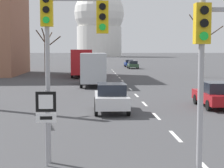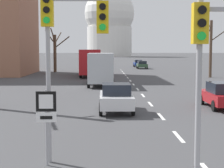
% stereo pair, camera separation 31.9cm
% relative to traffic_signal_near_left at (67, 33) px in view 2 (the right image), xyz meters
% --- Properties ---
extents(lane_stripe_1, '(0.16, 2.00, 0.01)m').
position_rel_traffic_signal_near_left_xyz_m(lane_stripe_1, '(4.10, 3.29, -3.95)').
color(lane_stripe_1, silver).
rests_on(lane_stripe_1, ground_plane).
extents(lane_stripe_2, '(0.16, 2.00, 0.01)m').
position_rel_traffic_signal_near_left_xyz_m(lane_stripe_2, '(4.10, 7.79, -3.95)').
color(lane_stripe_2, silver).
rests_on(lane_stripe_2, ground_plane).
extents(lane_stripe_3, '(0.16, 2.00, 0.01)m').
position_rel_traffic_signal_near_left_xyz_m(lane_stripe_3, '(4.10, 12.29, -3.95)').
color(lane_stripe_3, silver).
rests_on(lane_stripe_3, ground_plane).
extents(lane_stripe_4, '(0.16, 2.00, 0.01)m').
position_rel_traffic_signal_near_left_xyz_m(lane_stripe_4, '(4.10, 16.79, -3.95)').
color(lane_stripe_4, silver).
rests_on(lane_stripe_4, ground_plane).
extents(lane_stripe_5, '(0.16, 2.00, 0.01)m').
position_rel_traffic_signal_near_left_xyz_m(lane_stripe_5, '(4.10, 21.29, -3.95)').
color(lane_stripe_5, silver).
rests_on(lane_stripe_5, ground_plane).
extents(lane_stripe_6, '(0.16, 2.00, 0.01)m').
position_rel_traffic_signal_near_left_xyz_m(lane_stripe_6, '(4.10, 25.79, -3.95)').
color(lane_stripe_6, silver).
rests_on(lane_stripe_6, ground_plane).
extents(lane_stripe_7, '(0.16, 2.00, 0.01)m').
position_rel_traffic_signal_near_left_xyz_m(lane_stripe_7, '(4.10, 30.29, -3.95)').
color(lane_stripe_7, silver).
rests_on(lane_stripe_7, ground_plane).
extents(lane_stripe_8, '(0.16, 2.00, 0.01)m').
position_rel_traffic_signal_near_left_xyz_m(lane_stripe_8, '(4.10, 34.79, -3.95)').
color(lane_stripe_8, silver).
rests_on(lane_stripe_8, ground_plane).
extents(lane_stripe_9, '(0.16, 2.00, 0.01)m').
position_rel_traffic_signal_near_left_xyz_m(lane_stripe_9, '(4.10, 39.29, -3.95)').
color(lane_stripe_9, silver).
rests_on(lane_stripe_9, ground_plane).
extents(lane_stripe_10, '(0.16, 2.00, 0.01)m').
position_rel_traffic_signal_near_left_xyz_m(lane_stripe_10, '(4.10, 43.79, -3.95)').
color(lane_stripe_10, silver).
rests_on(lane_stripe_10, ground_plane).
extents(lane_stripe_11, '(0.16, 2.00, 0.01)m').
position_rel_traffic_signal_near_left_xyz_m(lane_stripe_11, '(4.10, 48.29, -3.95)').
color(lane_stripe_11, silver).
rests_on(lane_stripe_11, ground_plane).
extents(lane_stripe_12, '(0.16, 2.00, 0.01)m').
position_rel_traffic_signal_near_left_xyz_m(lane_stripe_12, '(4.10, 52.79, -3.95)').
color(lane_stripe_12, silver).
rests_on(lane_stripe_12, ground_plane).
extents(traffic_signal_near_left, '(2.01, 0.34, 5.21)m').
position_rel_traffic_signal_near_left_xyz_m(traffic_signal_near_left, '(0.00, 0.00, 0.00)').
color(traffic_signal_near_left, '#9E9EA3').
rests_on(traffic_signal_near_left, ground_plane).
extents(traffic_signal_centre_tall, '(1.78, 0.34, 4.66)m').
position_rel_traffic_signal_near_left_xyz_m(traffic_signal_centre_tall, '(3.88, -2.52, -0.43)').
color(traffic_signal_centre_tall, '#9E9EA3').
rests_on(traffic_signal_centre_tall, ground_plane).
extents(route_sign_post, '(0.60, 0.08, 2.29)m').
position_rel_traffic_signal_near_left_xyz_m(route_sign_post, '(-0.59, -0.35, -2.40)').
color(route_sign_post, '#9E9EA3').
rests_on(route_sign_post, ground_plane).
extents(sedan_near_left, '(1.82, 4.17, 1.45)m').
position_rel_traffic_signal_near_left_xyz_m(sedan_near_left, '(8.13, 56.79, -3.21)').
color(sedan_near_left, '#2D4C33').
rests_on(sedan_near_left, ground_plane).
extents(sedan_near_right, '(1.97, 4.09, 1.45)m').
position_rel_traffic_signal_near_left_xyz_m(sedan_near_right, '(-0.48, 46.77, -3.20)').
color(sedan_near_right, '#B7B7BC').
rests_on(sedan_near_right, ground_plane).
extents(sedan_mid_centre, '(1.74, 4.60, 1.46)m').
position_rel_traffic_signal_near_left_xyz_m(sedan_mid_centre, '(8.09, 64.04, -3.20)').
color(sedan_mid_centre, navy).
rests_on(sedan_mid_centre, ground_plane).
extents(sedan_far_left, '(1.87, 3.92, 1.61)m').
position_rel_traffic_signal_near_left_xyz_m(sedan_far_left, '(1.81, 9.23, -3.13)').
color(sedan_far_left, silver).
rests_on(sedan_far_left, ground_plane).
extents(sedan_far_right, '(1.94, 4.56, 1.55)m').
position_rel_traffic_signal_near_left_xyz_m(sedan_far_right, '(-0.12, 56.75, -3.16)').
color(sedan_far_right, black).
rests_on(sedan_far_right, ground_plane).
extents(sedan_distant_centre, '(1.77, 4.23, 1.54)m').
position_rel_traffic_signal_near_left_xyz_m(sedan_distant_centre, '(8.12, 10.60, -3.17)').
color(sedan_distant_centre, maroon).
rests_on(sedan_distant_centre, ground_plane).
extents(city_bus, '(2.66, 10.80, 3.48)m').
position_rel_traffic_signal_near_left_xyz_m(city_bus, '(-0.53, 37.80, -1.90)').
color(city_bus, red).
rests_on(city_bus, ground_plane).
extents(delivery_truck, '(2.44, 7.20, 3.14)m').
position_rel_traffic_signal_near_left_xyz_m(delivery_truck, '(0.84, 24.67, -2.25)').
color(delivery_truck, '#333842').
rests_on(delivery_truck, ground_plane).
extents(bare_tree_left_far, '(3.89, 4.54, 6.70)m').
position_rel_traffic_signal_near_left_xyz_m(bare_tree_left_far, '(-6.42, 47.10, -0.54)').
color(bare_tree_left_far, brown).
rests_on(bare_tree_left_far, ground_plane).
extents(bare_tree_right_far, '(3.77, 2.48, 7.92)m').
position_rel_traffic_signal_near_left_xyz_m(bare_tree_right_far, '(14.46, 35.07, -0.07)').
color(bare_tree_right_far, brown).
rests_on(bare_tree_right_far, ground_plane).
extents(capitol_dome, '(24.78, 24.78, 35.00)m').
position_rel_traffic_signal_near_left_xyz_m(capitol_dome, '(4.10, 177.28, 13.10)').
color(capitol_dome, silver).
rests_on(capitol_dome, ground_plane).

